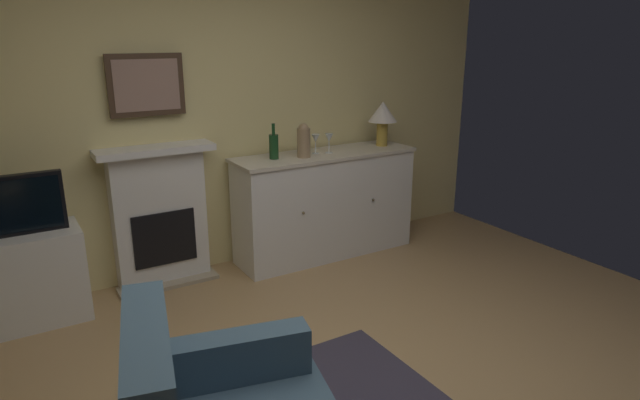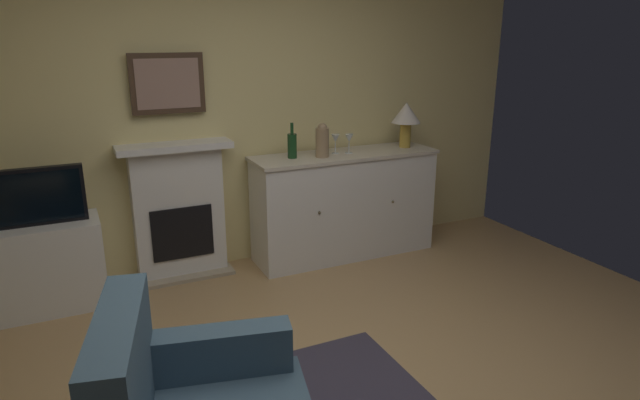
% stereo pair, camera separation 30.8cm
% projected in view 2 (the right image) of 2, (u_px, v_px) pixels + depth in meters
% --- Properties ---
extents(wall_rear, '(5.60, 0.06, 2.92)m').
position_uv_depth(wall_rear, '(226.00, 91.00, 4.37)').
color(wall_rear, '#EAD68C').
rests_on(wall_rear, ground_plane).
extents(fireplace_unit, '(0.87, 0.30, 1.10)m').
position_uv_depth(fireplace_unit, '(179.00, 211.00, 4.34)').
color(fireplace_unit, white).
rests_on(fireplace_unit, ground_plane).
extents(framed_picture, '(0.55, 0.04, 0.45)m').
position_uv_depth(framed_picture, '(168.00, 84.00, 4.09)').
color(framed_picture, '#473323').
extents(sideboard_cabinet, '(1.63, 0.49, 0.92)m').
position_uv_depth(sideboard_cabinet, '(344.00, 205.00, 4.78)').
color(sideboard_cabinet, white).
rests_on(sideboard_cabinet, ground_plane).
extents(table_lamp, '(0.26, 0.26, 0.40)m').
position_uv_depth(table_lamp, '(406.00, 116.00, 4.81)').
color(table_lamp, '#B79338').
rests_on(table_lamp, sideboard_cabinet).
extents(wine_bottle, '(0.08, 0.08, 0.29)m').
position_uv_depth(wine_bottle, '(292.00, 145.00, 4.43)').
color(wine_bottle, '#193F1E').
rests_on(wine_bottle, sideboard_cabinet).
extents(wine_glass_left, '(0.07, 0.07, 0.16)m').
position_uv_depth(wine_glass_left, '(335.00, 139.00, 4.60)').
color(wine_glass_left, silver).
rests_on(wine_glass_left, sideboard_cabinet).
extents(wine_glass_center, '(0.07, 0.07, 0.16)m').
position_uv_depth(wine_glass_center, '(349.00, 139.00, 4.61)').
color(wine_glass_center, silver).
rests_on(wine_glass_center, sideboard_cabinet).
extents(vase_decorative, '(0.11, 0.11, 0.28)m').
position_uv_depth(vase_decorative, '(322.00, 140.00, 4.46)').
color(vase_decorative, '#9E7F5B').
rests_on(vase_decorative, sideboard_cabinet).
extents(tv_cabinet, '(0.75, 0.42, 0.64)m').
position_uv_depth(tv_cabinet, '(48.00, 266.00, 3.86)').
color(tv_cabinet, white).
rests_on(tv_cabinet, ground_plane).
extents(tv_set, '(0.62, 0.07, 0.40)m').
position_uv_depth(tv_set, '(36.00, 197.00, 3.69)').
color(tv_set, black).
rests_on(tv_set, tv_cabinet).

